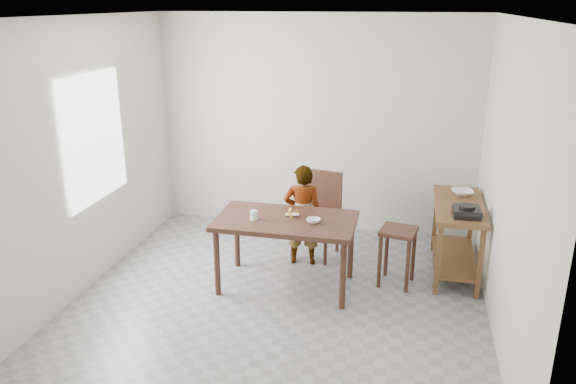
% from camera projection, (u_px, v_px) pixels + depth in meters
% --- Properties ---
extents(floor, '(4.00, 4.00, 0.04)m').
position_uv_depth(floor, '(279.00, 301.00, 5.60)').
color(floor, gray).
rests_on(floor, ground).
extents(ceiling, '(4.00, 4.00, 0.04)m').
position_uv_depth(ceiling, '(278.00, 14.00, 4.72)').
color(ceiling, white).
rests_on(ceiling, wall_back).
extents(wall_back, '(4.00, 0.04, 2.70)m').
position_uv_depth(wall_back, '(316.00, 125.00, 7.02)').
color(wall_back, beige).
rests_on(wall_back, ground).
extents(wall_front, '(4.00, 0.04, 2.70)m').
position_uv_depth(wall_front, '(199.00, 266.00, 3.29)').
color(wall_front, beige).
rests_on(wall_front, ground).
extents(wall_left, '(0.04, 4.00, 2.70)m').
position_uv_depth(wall_left, '(81.00, 157.00, 5.57)').
color(wall_left, beige).
rests_on(wall_left, ground).
extents(wall_right, '(0.04, 4.00, 2.70)m').
position_uv_depth(wall_right, '(511.00, 185.00, 4.74)').
color(wall_right, beige).
rests_on(wall_right, ground).
extents(window_pane, '(0.02, 1.10, 1.30)m').
position_uv_depth(window_pane, '(95.00, 138.00, 5.70)').
color(window_pane, white).
rests_on(window_pane, wall_left).
extents(dining_table, '(1.40, 0.80, 0.75)m').
position_uv_depth(dining_table, '(286.00, 253.00, 5.75)').
color(dining_table, '#3A2016').
rests_on(dining_table, floor).
extents(prep_counter, '(0.50, 1.20, 0.80)m').
position_uv_depth(prep_counter, '(456.00, 238.00, 6.04)').
color(prep_counter, brown).
rests_on(prep_counter, floor).
extents(child, '(0.46, 0.33, 1.15)m').
position_uv_depth(child, '(303.00, 215.00, 6.21)').
color(child, silver).
rests_on(child, floor).
extents(dining_chair, '(0.55, 0.55, 0.97)m').
position_uv_depth(dining_chair, '(316.00, 216.00, 6.42)').
color(dining_chair, '#3A2016').
rests_on(dining_chair, floor).
extents(stool, '(0.41, 0.41, 0.62)m').
position_uv_depth(stool, '(397.00, 257.00, 5.82)').
color(stool, '#3A2016').
rests_on(stool, floor).
extents(glass_tumbler, '(0.10, 0.10, 0.09)m').
position_uv_depth(glass_tumbler, '(254.00, 215.00, 5.59)').
color(glass_tumbler, white).
rests_on(glass_tumbler, dining_table).
extents(small_bowl, '(0.17, 0.17, 0.04)m').
position_uv_depth(small_bowl, '(313.00, 221.00, 5.52)').
color(small_bowl, silver).
rests_on(small_bowl, dining_table).
extents(banana, '(0.16, 0.11, 0.06)m').
position_uv_depth(banana, '(292.00, 214.00, 5.67)').
color(banana, yellow).
rests_on(banana, dining_table).
extents(serving_bowl, '(0.27, 0.27, 0.06)m').
position_uv_depth(serving_bowl, '(462.00, 192.00, 6.16)').
color(serving_bowl, silver).
rests_on(serving_bowl, prep_counter).
extents(gas_burner, '(0.27, 0.27, 0.09)m').
position_uv_depth(gas_burner, '(467.00, 212.00, 5.55)').
color(gas_burner, black).
rests_on(gas_burner, prep_counter).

